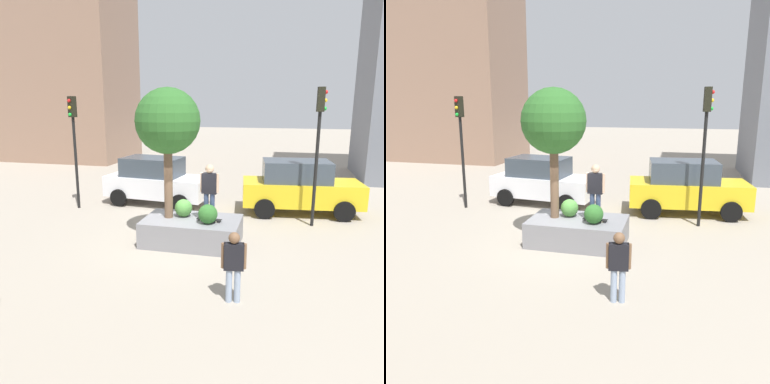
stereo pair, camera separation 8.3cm
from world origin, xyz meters
TOP-DOWN VIEW (x-y plane):
  - ground_plane at (0.00, 0.00)m, footprint 120.00×120.00m
  - planter_ledge at (0.51, -0.02)m, footprint 3.12×1.93m
  - plaza_tree at (-0.28, -0.02)m, footprint 2.06×2.06m
  - boxwood_shrub at (1.10, -0.35)m, footprint 0.61×0.61m
  - hedge_clump at (0.17, 0.19)m, footprint 0.58×0.58m
  - skateboard at (1.09, -0.11)m, footprint 0.82×0.32m
  - skateboarder at (1.09, -0.11)m, footprint 0.59×0.27m
  - police_car at (-2.28, 4.48)m, footprint 4.74×2.52m
  - taxi_cab at (3.96, 4.48)m, footprint 4.95×2.67m
  - traffic_light_corner at (4.45, 2.84)m, footprint 0.35×0.30m
  - traffic_light_median at (-5.37, 2.99)m, footprint 0.34×0.37m
  - bystander_watching at (2.35, -3.50)m, footprint 0.57×0.26m

SIDE VIEW (x-z plane):
  - ground_plane at x=0.00m, z-range 0.00..0.00m
  - planter_ledge at x=0.51m, z-range 0.00..0.83m
  - skateboard at x=1.09m, z-range 0.85..0.92m
  - bystander_watching at x=2.35m, z-range 0.13..1.83m
  - police_car at x=-2.28m, z-range 0.02..2.14m
  - hedge_clump at x=0.17m, z-range 0.83..1.41m
  - taxi_cab at x=3.96m, z-range 0.02..2.23m
  - boxwood_shrub at x=1.10m, z-range 0.83..1.44m
  - skateboarder at x=1.09m, z-range 1.04..2.79m
  - traffic_light_median at x=-5.37m, z-range 0.85..5.62m
  - traffic_light_corner at x=4.45m, z-range 0.88..5.93m
  - plaza_tree at x=-0.28m, z-range 1.83..5.99m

